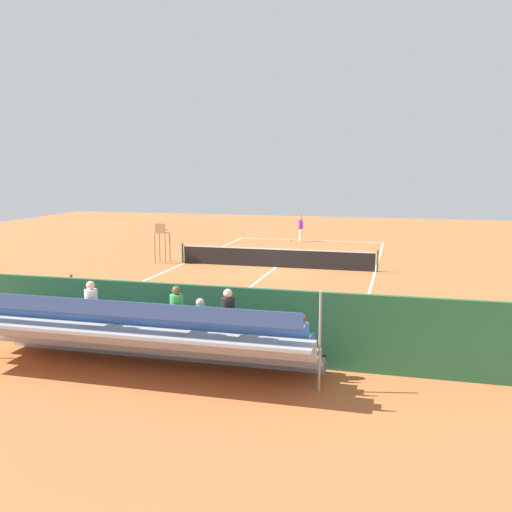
# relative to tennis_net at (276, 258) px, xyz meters

# --- Properties ---
(ground_plane) EXTENTS (60.00, 60.00, 0.00)m
(ground_plane) POSITION_rel_tennis_net_xyz_m (0.00, 0.00, -0.50)
(ground_plane) COLOR #BC6033
(court_line_markings) EXTENTS (10.10, 22.20, 0.01)m
(court_line_markings) POSITION_rel_tennis_net_xyz_m (0.00, -0.04, -0.50)
(court_line_markings) COLOR white
(court_line_markings) RESTS_ON ground
(tennis_net) EXTENTS (10.30, 0.10, 1.07)m
(tennis_net) POSITION_rel_tennis_net_xyz_m (0.00, 0.00, 0.00)
(tennis_net) COLOR black
(tennis_net) RESTS_ON ground
(backdrop_wall) EXTENTS (18.00, 0.16, 2.00)m
(backdrop_wall) POSITION_rel_tennis_net_xyz_m (0.00, 14.00, 0.50)
(backdrop_wall) COLOR #235633
(backdrop_wall) RESTS_ON ground
(bleacher_stand) EXTENTS (9.06, 2.40, 2.48)m
(bleacher_stand) POSITION_rel_tennis_net_xyz_m (-0.23, 15.34, 0.46)
(bleacher_stand) COLOR #9EA0A5
(bleacher_stand) RESTS_ON ground
(umpire_chair) EXTENTS (0.67, 0.67, 2.14)m
(umpire_chair) POSITION_rel_tennis_net_xyz_m (6.20, 0.19, 0.81)
(umpire_chair) COLOR #A88456
(umpire_chair) RESTS_ON ground
(courtside_bench) EXTENTS (1.80, 0.40, 0.93)m
(courtside_bench) POSITION_rel_tennis_net_xyz_m (-2.69, 13.27, 0.06)
(courtside_bench) COLOR #9E754C
(courtside_bench) RESTS_ON ground
(equipment_bag) EXTENTS (0.90, 0.36, 0.36)m
(equipment_bag) POSITION_rel_tennis_net_xyz_m (-0.73, 13.40, -0.32)
(equipment_bag) COLOR #334C8C
(equipment_bag) RESTS_ON ground
(tennis_player) EXTENTS (0.46, 0.56, 1.93)m
(tennis_player) POSITION_rel_tennis_net_xyz_m (0.61, -10.50, 0.51)
(tennis_player) COLOR white
(tennis_player) RESTS_ON ground
(tennis_racket) EXTENTS (0.39, 0.59, 0.03)m
(tennis_racket) POSITION_rel_tennis_net_xyz_m (1.16, -10.76, -0.49)
(tennis_racket) COLOR black
(tennis_racket) RESTS_ON ground
(tennis_ball_near) EXTENTS (0.07, 0.07, 0.07)m
(tennis_ball_near) POSITION_rel_tennis_net_xyz_m (-0.22, -9.12, -0.47)
(tennis_ball_near) COLOR #CCDB33
(tennis_ball_near) RESTS_ON ground
(tennis_ball_far) EXTENTS (0.07, 0.07, 0.07)m
(tennis_ball_far) POSITION_rel_tennis_net_xyz_m (2.77, -9.35, -0.47)
(tennis_ball_far) COLOR #CCDB33
(tennis_ball_far) RESTS_ON ground
(line_judge) EXTENTS (0.44, 0.56, 1.93)m
(line_judge) POSITION_rel_tennis_net_xyz_m (3.35, 13.38, 0.51)
(line_judge) COLOR #232328
(line_judge) RESTS_ON ground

